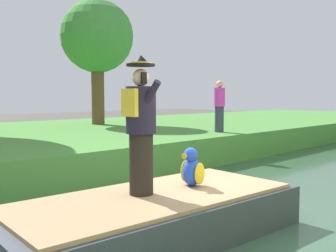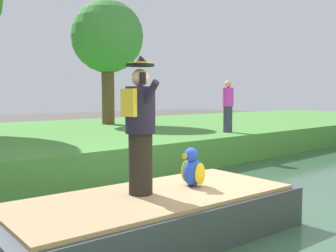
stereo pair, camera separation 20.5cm
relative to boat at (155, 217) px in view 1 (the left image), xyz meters
name	(u,v)px [view 1 (the left image)]	position (x,y,z in m)	size (l,w,h in m)	color
ground_plane	(209,226)	(0.00, 1.16, -0.40)	(80.00, 80.00, 0.00)	#4C4742
canal_water	(209,223)	(0.00, 1.16, -0.35)	(5.59, 48.00, 0.10)	#33513D
grass_bank_near	(7,149)	(-7.85, 1.16, 0.05)	(10.11, 48.00, 0.91)	#478438
boat	(155,217)	(0.00, 0.00, 0.00)	(2.07, 4.31, 0.61)	#333842
person_pirate	(141,126)	(-0.13, -0.13, 1.23)	(0.61, 0.42, 1.85)	black
parrot_plush	(192,169)	(0.02, 0.73, 0.55)	(0.36, 0.35, 0.57)	blue
tree_broad	(97,38)	(-9.24, 5.37, 3.92)	(2.85, 2.85, 4.90)	brown
person_bystander	(219,106)	(-3.74, 6.13, 1.32)	(0.34, 0.34, 1.60)	#33384C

